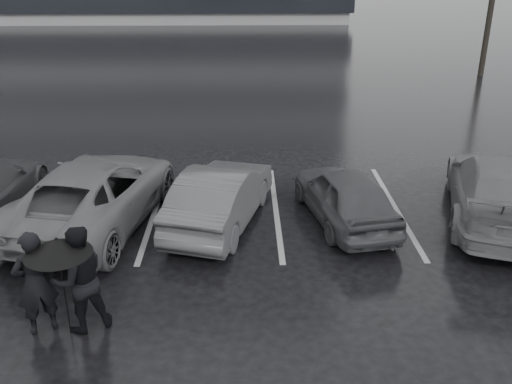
{
  "coord_description": "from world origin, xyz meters",
  "views": [
    {
      "loc": [
        -0.13,
        -9.45,
        5.64
      ],
      "look_at": [
        0.11,
        1.0,
        1.1
      ],
      "focal_mm": 40.0,
      "sensor_mm": 36.0,
      "label": 1
    }
  ],
  "objects_px": {
    "car_west_a": "(220,196)",
    "car_east": "(499,188)",
    "car_west_b": "(94,193)",
    "car_main": "(345,195)",
    "pedestrian_right": "(79,279)",
    "pedestrian_left": "(35,283)"
  },
  "relations": [
    {
      "from": "car_west_a",
      "to": "pedestrian_right",
      "type": "distance_m",
      "value": 4.23
    },
    {
      "from": "car_west_a",
      "to": "car_west_b",
      "type": "xyz_separation_m",
      "value": [
        -2.73,
        0.08,
        0.06
      ]
    },
    {
      "from": "car_west_b",
      "to": "pedestrian_left",
      "type": "relative_size",
      "value": 2.95
    },
    {
      "from": "car_west_b",
      "to": "pedestrian_right",
      "type": "height_order",
      "value": "pedestrian_right"
    },
    {
      "from": "car_main",
      "to": "pedestrian_left",
      "type": "xyz_separation_m",
      "value": [
        -5.43,
        -3.81,
        0.26
      ]
    },
    {
      "from": "car_east",
      "to": "car_main",
      "type": "bearing_deg",
      "value": 17.79
    },
    {
      "from": "car_east",
      "to": "pedestrian_right",
      "type": "relative_size",
      "value": 2.82
    },
    {
      "from": "car_east",
      "to": "pedestrian_left",
      "type": "bearing_deg",
      "value": 40.73
    },
    {
      "from": "car_west_a",
      "to": "car_east",
      "type": "bearing_deg",
      "value": -163.32
    },
    {
      "from": "car_west_a",
      "to": "car_west_b",
      "type": "relative_size",
      "value": 0.77
    },
    {
      "from": "pedestrian_right",
      "to": "car_west_b",
      "type": "bearing_deg",
      "value": -108.61
    },
    {
      "from": "car_east",
      "to": "pedestrian_left",
      "type": "relative_size",
      "value": 2.87
    },
    {
      "from": "car_main",
      "to": "car_west_a",
      "type": "distance_m",
      "value": 2.72
    },
    {
      "from": "car_main",
      "to": "pedestrian_left",
      "type": "height_order",
      "value": "pedestrian_left"
    },
    {
      "from": "car_main",
      "to": "car_west_a",
      "type": "bearing_deg",
      "value": -10.44
    },
    {
      "from": "car_west_a",
      "to": "pedestrian_right",
      "type": "xyz_separation_m",
      "value": [
        -2.05,
        -3.7,
        0.24
      ]
    },
    {
      "from": "car_east",
      "to": "pedestrian_left",
      "type": "distance_m",
      "value": 9.62
    },
    {
      "from": "car_west_a",
      "to": "car_east",
      "type": "height_order",
      "value": "car_east"
    },
    {
      "from": "car_main",
      "to": "car_east",
      "type": "xyz_separation_m",
      "value": [
        3.39,
        0.03,
        0.11
      ]
    },
    {
      "from": "pedestrian_left",
      "to": "pedestrian_right",
      "type": "xyz_separation_m",
      "value": [
        0.66,
        0.06,
        0.02
      ]
    },
    {
      "from": "car_west_b",
      "to": "car_east",
      "type": "xyz_separation_m",
      "value": [
        8.85,
        0.01,
        0.01
      ]
    },
    {
      "from": "car_west_a",
      "to": "car_main",
      "type": "bearing_deg",
      "value": -163.02
    }
  ]
}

